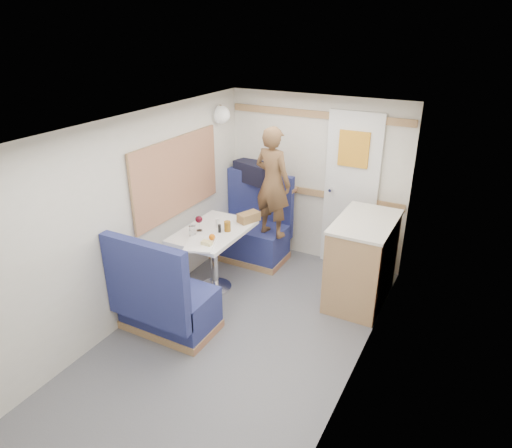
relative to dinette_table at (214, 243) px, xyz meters
The scene contains 26 objects.
floor 1.32m from the dinette_table, 56.98° to the right, with size 4.50×4.50×0.00m, color #515156.
ceiling 1.87m from the dinette_table, 56.98° to the right, with size 4.50×4.50×0.00m, color silver.
wall_back 1.47m from the dinette_table, 62.53° to the left, with size 2.20×0.02×2.00m, color silver.
wall_left 1.18m from the dinette_table, 114.23° to the right, with size 0.02×4.50×2.00m, color silver.
wall_right 2.06m from the dinette_table, 29.74° to the right, with size 0.02×4.50×2.00m, color silver.
oak_trim_low 1.42m from the dinette_table, 62.15° to the left, with size 2.15×0.02×0.08m, color #966043.
oak_trim_high 1.85m from the dinette_table, 62.15° to the left, with size 2.15×0.02×0.08m, color #966043.
side_window 0.81m from the dinette_table, behind, with size 0.04×1.30×0.72m, color #A2AC91.
rear_door 1.69m from the dinette_table, 47.92° to the left, with size 0.62×0.12×1.86m.
dinette_table is the anchor object (origin of this frame).
bench_far 0.90m from the dinette_table, 90.00° to the left, with size 0.90×0.59×1.05m.
bench_near 0.90m from the dinette_table, 90.00° to the right, with size 0.90×0.59×1.05m.
ledge 1.16m from the dinette_table, 90.00° to the left, with size 0.90×0.14×0.04m, color #966043.
dome_light 1.51m from the dinette_table, 114.65° to the left, with size 0.20×0.20×0.20m, color white.
galley_counter 1.57m from the dinette_table, 20.54° to the left, with size 0.57×0.92×0.92m.
person 0.95m from the dinette_table, 64.46° to the left, with size 0.46×0.30×1.27m, color brown.
duffel_bag 1.21m from the dinette_table, 95.06° to the left, with size 0.52×0.25×0.25m, color black.
tray 0.40m from the dinette_table, 77.39° to the right, with size 0.27×0.36×0.02m, color white.
orange_fruit 0.34m from the dinette_table, 59.09° to the right, with size 0.06×0.06×0.06m, color orange.
cheese_block 0.43m from the dinette_table, 66.07° to the right, with size 0.11×0.06×0.04m, color #EFD18A.
wine_glass 0.31m from the dinette_table, 144.40° to the right, with size 0.08×0.08×0.17m.
tumbler_left 0.32m from the dinette_table, 116.10° to the right, with size 0.07×0.07×0.11m, color silver.
beer_glass 0.26m from the dinette_table, 18.28° to the left, with size 0.07×0.07×0.11m, color #885613.
pepper_grinder 0.22m from the dinette_table, 10.59° to the right, with size 0.03×0.03×0.09m, color black.
salt_grinder 0.22m from the dinette_table, 86.41° to the left, with size 0.04×0.04×0.10m, color silver.
bread_loaf 0.48m from the dinette_table, 59.04° to the left, with size 0.13×0.24×0.10m, color brown.
Camera 1 is at (1.79, -2.65, 2.75)m, focal length 32.00 mm.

